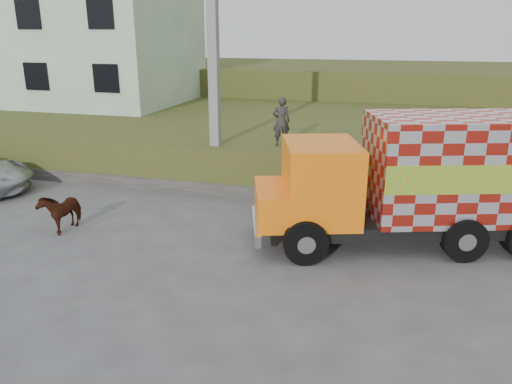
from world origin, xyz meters
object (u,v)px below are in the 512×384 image
(utility_pole, at_px, (214,64))
(cargo_truck, at_px, (419,180))
(cow, at_px, (61,210))
(pedestrian, at_px, (281,121))

(utility_pole, height_order, cargo_truck, utility_pole)
(cargo_truck, bearing_deg, utility_pole, 137.97)
(utility_pole, distance_m, cargo_truck, 7.24)
(utility_pole, bearing_deg, cow, -122.28)
(cow, relative_size, pedestrian, 0.80)
(cow, height_order, pedestrian, pedestrian)
(cargo_truck, xyz_separation_m, pedestrian, (-4.17, 3.36, 0.66))
(pedestrian, bearing_deg, cow, 26.19)
(cow, bearing_deg, utility_pole, 58.44)
(cargo_truck, height_order, pedestrian, cargo_truck)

